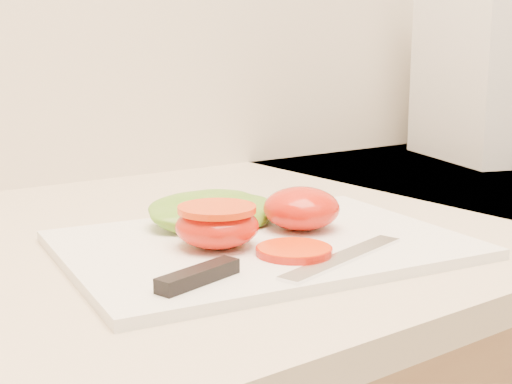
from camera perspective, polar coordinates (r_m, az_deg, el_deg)
cutting_board at (r=0.68m, az=0.50°, el=-4.24°), size 0.41×0.32×0.01m
tomato_half_dome at (r=0.72m, az=3.65°, el=-1.31°), size 0.08×0.08×0.04m
tomato_half_cut at (r=0.65m, az=-3.13°, el=-2.60°), size 0.08×0.08×0.04m
tomato_slice_0 at (r=0.64m, az=3.06°, el=-4.70°), size 0.07×0.07×0.01m
lettuce_leaf_0 at (r=0.74m, az=-3.36°, el=-1.56°), size 0.15×0.10×0.03m
knife at (r=0.58m, az=0.25°, el=-6.10°), size 0.26×0.07×0.01m
appliance at (r=1.30m, az=18.77°, el=9.17°), size 0.28×0.31×0.30m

